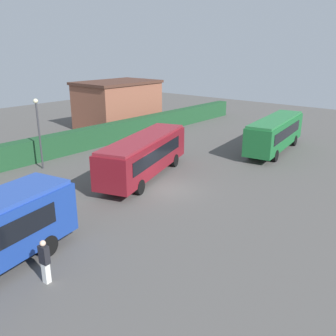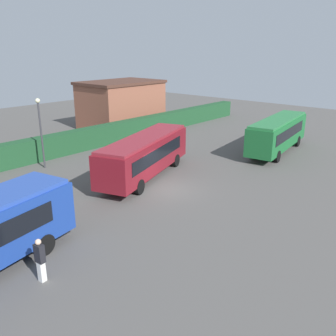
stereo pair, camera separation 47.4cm
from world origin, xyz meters
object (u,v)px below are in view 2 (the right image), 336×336
object	(u,v)px
lamppost	(40,125)
person_center	(252,136)
traffic_cone	(146,141)
person_left	(40,259)
person_right	(269,132)
bus_green	(278,133)
bus_maroon	(145,154)

from	to	relation	value
lamppost	person_center	bearing A→B (deg)	-27.56
traffic_cone	lamppost	xyz separation A→B (m)	(-10.61, 0.87, 3.12)
person_left	lamppost	distance (m)	15.72
person_right	lamppost	xyz separation A→B (m)	(-19.87, 9.24, 2.51)
bus_green	person_left	distance (m)	24.57
bus_maroon	person_left	distance (m)	13.17
person_right	bus_maroon	bearing A→B (deg)	-172.32
bus_green	traffic_cone	xyz separation A→B (m)	(-5.80, 10.85, -1.48)
person_right	person_left	bearing A→B (deg)	-158.03
person_left	person_center	distance (m)	25.52
bus_green	traffic_cone	size ratio (longest dim) A/B	17.14
person_center	lamppost	size ratio (longest dim) A/B	0.32
person_left	lamppost	size ratio (longest dim) A/B	0.35
bus_maroon	lamppost	bearing A→B (deg)	98.23
bus_maroon	bus_green	xyz separation A→B (m)	(12.68, -4.21, 0.02)
person_left	traffic_cone	size ratio (longest dim) A/B	3.18
bus_green	traffic_cone	distance (m)	12.39
bus_maroon	bus_green	world-z (taller)	bus_green
traffic_cone	person_center	bearing A→B (deg)	-51.27
person_center	lamppost	xyz separation A→B (m)	(-17.04, 8.89, 2.49)
person_left	person_right	bearing A→B (deg)	2.05
person_center	lamppost	bearing A→B (deg)	39.53
person_left	bus_green	bearing A→B (deg)	-2.54
bus_green	lamppost	distance (m)	20.24
person_center	traffic_cone	size ratio (longest dim) A/B	2.93
person_right	traffic_cone	world-z (taller)	person_right
bus_maroon	person_left	world-z (taller)	bus_maroon
bus_maroon	bus_green	size ratio (longest dim) A/B	1.02
bus_maroon	person_center	xyz separation A→B (m)	(13.32, -1.38, -0.83)
bus_maroon	person_center	bearing A→B (deg)	-24.09
bus_green	traffic_cone	bearing A→B (deg)	110.36
bus_maroon	lamppost	distance (m)	8.55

